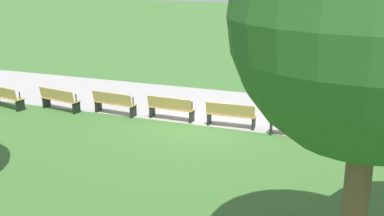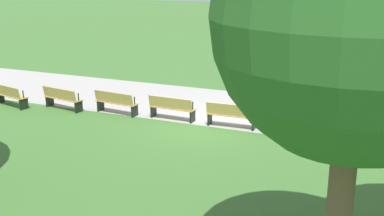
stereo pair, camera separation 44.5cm
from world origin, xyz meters
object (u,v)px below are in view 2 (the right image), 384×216
(bench_3, at_px, (62,98))
(bench_8, at_px, (369,136))
(bench_5, at_px, (172,108))
(bench_6, at_px, (231,115))
(bench_2, at_px, (9,95))
(tree_2, at_px, (358,20))
(bench_4, at_px, (116,102))
(bench_7, at_px, (296,124))

(bench_3, bearing_deg, bench_8, 9.51)
(bench_5, bearing_deg, bench_6, 1.90)
(bench_2, height_order, bench_8, same)
(bench_5, height_order, bench_8, same)
(bench_3, relative_size, bench_6, 1.02)
(tree_2, bearing_deg, bench_6, 117.98)
(bench_5, height_order, bench_6, same)
(bench_5, xyz_separation_m, bench_6, (2.27, 0.00, 0.00))
(bench_6, relative_size, tree_2, 0.26)
(bench_6, height_order, tree_2, tree_2)
(bench_3, distance_m, bench_5, 4.53)
(bench_6, bearing_deg, bench_4, 179.99)
(bench_7, relative_size, tree_2, 0.26)
(bench_3, height_order, bench_4, same)
(bench_8, bearing_deg, bench_3, 170.49)
(bench_5, relative_size, tree_2, 0.26)
(bench_6, bearing_deg, tree_2, -63.92)
(bench_7, xyz_separation_m, bench_8, (2.25, -0.30, 0.00))
(bench_4, bearing_deg, bench_2, -164.83)
(bench_2, relative_size, tree_2, 0.27)
(bench_4, xyz_separation_m, bench_8, (9.04, -0.30, 0.00))
(bench_7, bearing_deg, bench_3, 176.19)
(bench_6, bearing_deg, bench_5, 178.10)
(bench_6, distance_m, tree_2, 10.21)
(bench_2, relative_size, bench_5, 1.03)
(bench_3, distance_m, bench_6, 6.79)
(bench_2, xyz_separation_m, bench_3, (2.22, 0.45, 0.00))
(bench_2, distance_m, bench_3, 2.27)
(tree_2, bearing_deg, bench_5, 128.91)
(bench_3, relative_size, bench_7, 1.01)
(bench_7, bearing_deg, bench_5, 172.40)
(bench_4, distance_m, bench_7, 6.79)
(bench_5, bearing_deg, bench_3, -172.42)
(bench_4, bearing_deg, bench_7, 5.70)
(bench_4, bearing_deg, tree_2, -36.50)
(bench_4, height_order, tree_2, tree_2)
(bench_4, height_order, bench_7, same)
(bench_3, xyz_separation_m, tree_2, (11.14, -7.76, 4.20))
(bench_2, xyz_separation_m, bench_8, (13.50, 0.45, 0.00))
(bench_5, xyz_separation_m, tree_2, (6.63, -8.21, 4.20))
(tree_2, bearing_deg, bench_7, 104.61)
(bench_3, relative_size, bench_8, 1.00)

